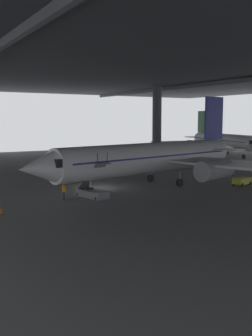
% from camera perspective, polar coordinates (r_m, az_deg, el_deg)
% --- Properties ---
extents(ground_plane, '(110.00, 110.00, 0.00)m').
position_cam_1_polar(ground_plane, '(44.77, -4.32, -2.86)').
color(ground_plane, slate).
extents(hangar_structure, '(121.00, 99.00, 15.55)m').
position_cam_1_polar(hangar_structure, '(52.30, 9.59, 14.90)').
color(hangar_structure, '#4C4F54').
rests_on(hangar_structure, ground_plane).
extents(airplane_main, '(32.68, 33.37, 10.63)m').
position_cam_1_polar(airplane_main, '(45.68, 4.04, 1.52)').
color(airplane_main, white).
rests_on(airplane_main, ground_plane).
extents(boarding_stairs, '(4.23, 2.20, 4.48)m').
position_cam_1_polar(boarding_stairs, '(39.43, -4.85, -3.15)').
color(boarding_stairs, slate).
rests_on(boarding_stairs, ground_plane).
extents(crew_worker_by_stairs, '(0.55, 0.23, 1.66)m').
position_cam_1_polar(crew_worker_by_stairs, '(37.97, -8.92, -3.25)').
color(crew_worker_by_stairs, '#232838').
rests_on(crew_worker_by_stairs, ground_plane).
extents(airplane_distant, '(29.41, 28.97, 9.63)m').
position_cam_1_polar(airplane_distant, '(87.31, 13.75, 3.82)').
color(airplane_distant, white).
rests_on(airplane_distant, ground_plane).
extents(traffic_cone_orange, '(0.36, 0.36, 0.60)m').
position_cam_1_polar(traffic_cone_orange, '(33.74, -17.52, -5.92)').
color(traffic_cone_orange, black).
rests_on(traffic_cone_orange, ground_plane).
extents(baggage_tug, '(1.59, 2.36, 0.90)m').
position_cam_1_polar(baggage_tug, '(48.10, 16.32, -1.80)').
color(baggage_tug, yellow).
rests_on(baggage_tug, ground_plane).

